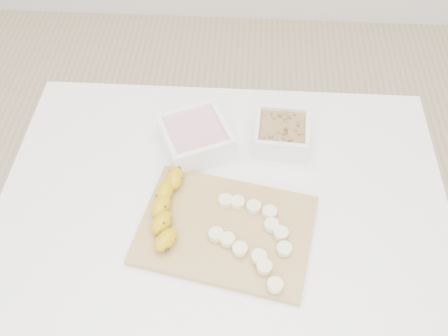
# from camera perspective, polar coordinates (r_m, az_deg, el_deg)

# --- Properties ---
(ground) EXTENTS (3.50, 3.50, 0.00)m
(ground) POSITION_cam_1_polar(r_m,az_deg,el_deg) (1.79, -0.06, -17.16)
(ground) COLOR #C6AD89
(ground) RESTS_ON ground
(table) EXTENTS (1.00, 0.70, 0.75)m
(table) POSITION_cam_1_polar(r_m,az_deg,el_deg) (1.20, -0.08, -5.75)
(table) COLOR white
(table) RESTS_ON ground
(bowl_yogurt) EXTENTS (0.20, 0.20, 0.07)m
(bowl_yogurt) POSITION_cam_1_polar(r_m,az_deg,el_deg) (1.18, -3.26, 3.51)
(bowl_yogurt) COLOR white
(bowl_yogurt) RESTS_ON table
(bowl_granola) EXTENTS (0.14, 0.14, 0.06)m
(bowl_granola) POSITION_cam_1_polar(r_m,az_deg,el_deg) (1.21, 6.59, 4.00)
(bowl_granola) COLOR white
(bowl_granola) RESTS_ON table
(cutting_board) EXTENTS (0.40, 0.32, 0.01)m
(cutting_board) POSITION_cam_1_polar(r_m,az_deg,el_deg) (1.06, 0.19, -7.07)
(cutting_board) COLOR #AB854B
(cutting_board) RESTS_ON table
(banana) EXTENTS (0.09, 0.21, 0.04)m
(banana) POSITION_cam_1_polar(r_m,az_deg,el_deg) (1.07, -6.52, -4.71)
(banana) COLOR #C39707
(banana) RESTS_ON cutting_board
(banana_slices) EXTENTS (0.17, 0.23, 0.02)m
(banana_slices) POSITION_cam_1_polar(r_m,az_deg,el_deg) (1.04, 3.44, -7.61)
(banana_slices) COLOR beige
(banana_slices) RESTS_ON cutting_board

